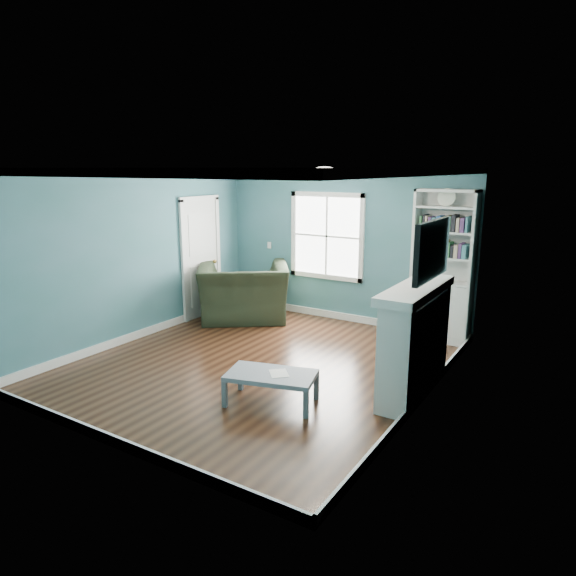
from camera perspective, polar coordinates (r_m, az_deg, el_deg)
The scene contains 13 objects.
floor at distance 7.07m, azimuth -3.19°, elevation -8.40°, with size 5.00×5.00×0.00m, color black.
room_walls at distance 6.65m, azimuth -3.36°, elevation 4.37°, with size 5.00×5.00×5.00m.
trim at distance 6.71m, azimuth -3.32°, elevation 1.46°, with size 4.50×5.00×2.60m.
window at distance 8.93m, azimuth 4.33°, elevation 5.76°, with size 1.40×0.06×1.50m.
bookshelf at distance 8.10m, azimuth 16.71°, elevation 0.70°, with size 0.90×0.35×2.31m.
fireplace at distance 6.15m, azimuth 14.02°, elevation -5.84°, with size 0.44×1.58×1.30m.
tv at distance 5.86m, azimuth 15.73°, elevation 4.12°, with size 0.06×1.10×0.65m, color black.
door at distance 9.19m, azimuth -9.63°, elevation 3.44°, with size 0.12×0.98×2.17m.
ceiling_fixture at distance 6.19m, azimuth 4.06°, elevation 12.70°, with size 0.38×0.38×0.15m.
light_switch at distance 9.57m, azimuth -2.09°, elevation 4.78°, with size 0.08×0.01×0.12m, color white.
recliner at distance 8.94m, azimuth -4.96°, elevation 0.60°, with size 1.51×0.98×1.32m, color black.
coffee_table at distance 5.84m, azimuth -1.88°, elevation -9.86°, with size 1.09×0.78×0.36m.
paper_sheet at distance 5.82m, azimuth -1.02°, elevation -9.45°, with size 0.20×0.25×0.00m, color white.
Camera 1 is at (3.80, -5.36, 2.60)m, focal length 32.00 mm.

